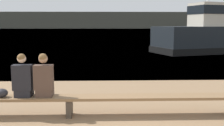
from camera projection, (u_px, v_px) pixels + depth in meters
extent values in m
plane|color=teal|center=(103.00, 29.00, 129.31)|extent=(240.00, 240.00, 0.00)
cube|color=#4C4C42|center=(103.00, 20.00, 143.78)|extent=(600.00, 12.00, 8.20)
cube|color=brown|center=(69.00, 98.00, 6.40)|extent=(8.15, 0.48, 0.06)
cube|color=#42382D|center=(69.00, 107.00, 6.43)|extent=(0.12, 0.40, 0.40)
cube|color=black|center=(24.00, 92.00, 6.42)|extent=(0.37, 0.38, 0.17)
cube|color=black|center=(22.00, 77.00, 6.28)|extent=(0.42, 0.22, 0.57)
sphere|color=beige|center=(22.00, 59.00, 6.22)|extent=(0.20, 0.20, 0.20)
sphere|color=brown|center=(21.00, 58.00, 6.21)|extent=(0.18, 0.18, 0.18)
cube|color=#4C382D|center=(45.00, 92.00, 6.44)|extent=(0.37, 0.38, 0.17)
cube|color=#4C382D|center=(44.00, 77.00, 6.30)|extent=(0.42, 0.22, 0.56)
sphere|color=tan|center=(43.00, 59.00, 6.24)|extent=(0.20, 0.20, 0.20)
sphere|color=brown|center=(43.00, 58.00, 6.22)|extent=(0.19, 0.19, 0.19)
ellipsoid|color=#232328|center=(2.00, 93.00, 6.31)|extent=(0.28, 0.23, 0.20)
cube|color=black|center=(205.00, 39.00, 21.01)|extent=(8.01, 5.36, 1.93)
cube|color=black|center=(204.00, 49.00, 21.11)|extent=(8.19, 5.53, 0.46)
cube|color=beige|center=(210.00, 15.00, 20.87)|extent=(3.05, 2.67, 1.73)
cube|color=black|center=(210.00, 10.00, 20.83)|extent=(3.12, 2.74, 0.62)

